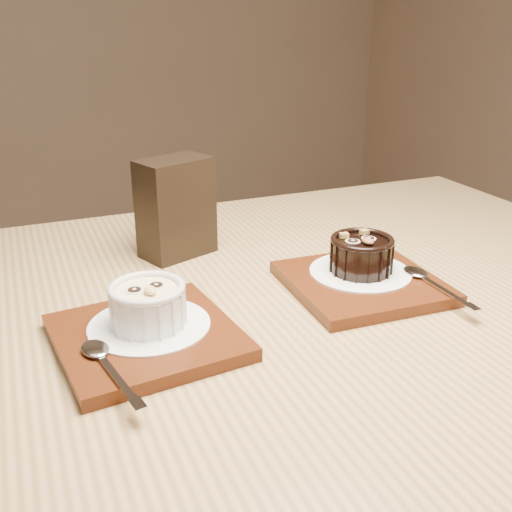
{
  "coord_description": "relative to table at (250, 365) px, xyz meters",
  "views": [
    {
      "loc": [
        -0.21,
        -0.34,
        1.07
      ],
      "look_at": [
        0.08,
        0.23,
        0.81
      ],
      "focal_mm": 42.0,
      "sensor_mm": 36.0,
      "label": 1
    }
  ],
  "objects": [
    {
      "name": "table",
      "position": [
        0.0,
        0.0,
        0.0
      ],
      "size": [
        1.27,
        0.9,
        0.75
      ],
      "rotation": [
        0.0,
        0.0,
        -0.09
      ],
      "color": "olive",
      "rests_on": "ground"
    },
    {
      "name": "tray_left",
      "position": [
        -0.14,
        -0.04,
        0.1
      ],
      "size": [
        0.18,
        0.18,
        0.01
      ],
      "primitive_type": "cube",
      "rotation": [
        0.0,
        0.0,
        0.02
      ],
      "color": "#50220D",
      "rests_on": "table"
    },
    {
      "name": "spoon_left",
      "position": [
        -0.2,
        -0.09,
        0.11
      ],
      "size": [
        0.04,
        0.14,
        0.01
      ],
      "primitive_type": null,
      "rotation": [
        0.0,
        0.0,
        0.1
      ],
      "color": "silver",
      "rests_on": "tray_left"
    },
    {
      "name": "doily_right",
      "position": [
        0.15,
        -0.02,
        0.11
      ],
      "size": [
        0.13,
        0.13,
        0.0
      ],
      "primitive_type": "cylinder",
      "color": "white",
      "rests_on": "tray_right"
    },
    {
      "name": "ramekin_white",
      "position": [
        -0.14,
        -0.03,
        0.13
      ],
      "size": [
        0.08,
        0.08,
        0.05
      ],
      "rotation": [
        0.0,
        0.0,
        0.03
      ],
      "color": "white",
      "rests_on": "doily_left"
    },
    {
      "name": "tray_right",
      "position": [
        0.14,
        -0.03,
        0.1
      ],
      "size": [
        0.2,
        0.2,
        0.01
      ],
      "primitive_type": "cube",
      "rotation": [
        0.0,
        0.0,
        -0.13
      ],
      "color": "#50220D",
      "rests_on": "table"
    },
    {
      "name": "condiment_stand",
      "position": [
        -0.02,
        0.19,
        0.16
      ],
      "size": [
        0.11,
        0.08,
        0.14
      ],
      "primitive_type": "cube",
      "rotation": [
        0.0,
        0.0,
        0.28
      ],
      "color": "black",
      "rests_on": "table"
    },
    {
      "name": "doily_left",
      "position": [
        -0.14,
        -0.03,
        0.11
      ],
      "size": [
        0.13,
        0.13,
        0.0
      ],
      "primitive_type": "cylinder",
      "color": "white",
      "rests_on": "tray_left"
    },
    {
      "name": "ramekin_dark",
      "position": [
        0.15,
        -0.02,
        0.13
      ],
      "size": [
        0.08,
        0.08,
        0.05
      ],
      "rotation": [
        0.0,
        0.0,
        -0.06
      ],
      "color": "black",
      "rests_on": "doily_right"
    },
    {
      "name": "spoon_right",
      "position": [
        0.2,
        -0.09,
        0.11
      ],
      "size": [
        0.04,
        0.14,
        0.01
      ],
      "primitive_type": null,
      "rotation": [
        0.0,
        0.0,
        -0.09
      ],
      "color": "silver",
      "rests_on": "tray_right"
    }
  ]
}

